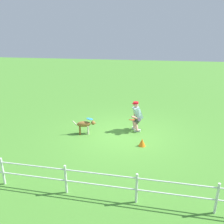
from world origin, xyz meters
TOP-DOWN VIEW (x-y plane):
  - ground_plane at (0.00, 0.00)m, footprint 60.00×60.00m
  - person at (-0.48, -0.60)m, footprint 0.52×0.70m
  - dog at (1.58, 0.19)m, footprint 0.97×0.39m
  - frisbee_flying at (1.41, 0.09)m, footprint 0.31×0.31m
  - frisbee_held at (-0.32, -0.25)m, footprint 0.33×0.33m
  - fence at (0.00, 3.88)m, footprint 16.52×0.06m
  - training_cone at (-0.83, 0.83)m, footprint 0.27×0.27m

SIDE VIEW (x-z plane):
  - ground_plane at x=0.00m, z-range 0.00..0.00m
  - training_cone at x=-0.83m, z-range 0.00..0.30m
  - dog at x=1.58m, z-range 0.11..0.71m
  - fence at x=0.00m, z-range 0.07..0.89m
  - frisbee_held at x=-0.32m, z-range 0.56..0.66m
  - frisbee_flying at x=1.41m, z-range 0.58..0.70m
  - person at x=-0.48m, z-range 0.05..1.34m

